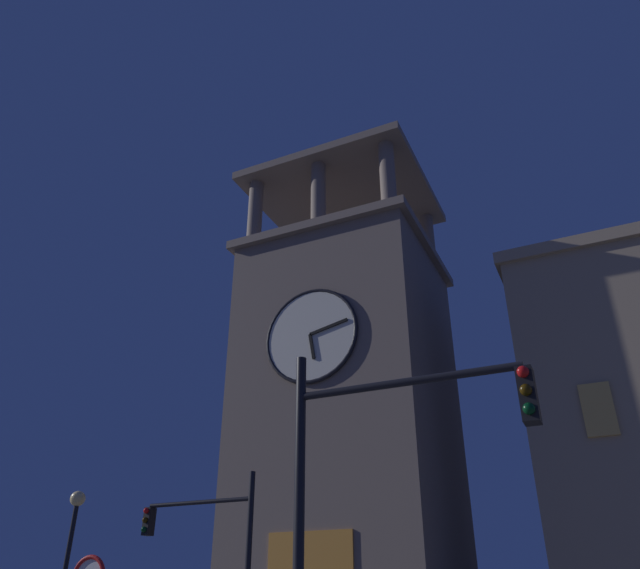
% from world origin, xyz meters
% --- Properties ---
extents(clocktower, '(8.62, 8.25, 22.83)m').
position_xyz_m(clocktower, '(-2.31, -3.06, 8.81)').
color(clocktower, '#75665B').
rests_on(clocktower, ground_plane).
extents(traffic_signal_near, '(3.59, 0.41, 5.36)m').
position_xyz_m(traffic_signal_near, '(-9.12, 12.60, 3.48)').
color(traffic_signal_near, black).
rests_on(traffic_signal_near, ground_plane).
extents(traffic_signal_mid, '(3.57, 0.41, 5.00)m').
position_xyz_m(traffic_signal_mid, '(-2.01, 6.25, 3.23)').
color(traffic_signal_mid, black).
rests_on(traffic_signal_mid, ground_plane).
extents(street_lamp, '(0.44, 0.44, 4.79)m').
position_xyz_m(street_lamp, '(2.45, 6.82, 3.37)').
color(street_lamp, black).
rests_on(street_lamp, ground_plane).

